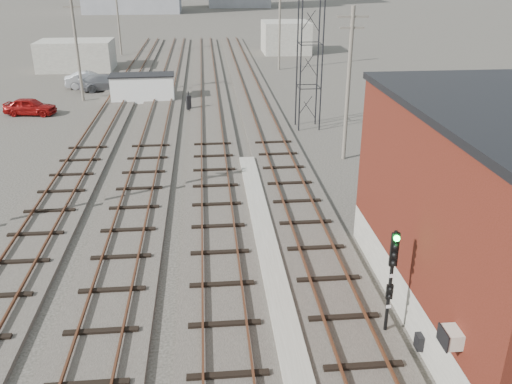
{
  "coord_description": "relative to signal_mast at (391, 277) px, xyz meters",
  "views": [
    {
      "loc": [
        -1.86,
        -2.92,
        11.26
      ],
      "look_at": [
        0.14,
        18.16,
        2.2
      ],
      "focal_mm": 38.0,
      "sensor_mm": 36.0,
      "label": 1
    }
  ],
  "objects": [
    {
      "name": "utility_pole_right_a",
      "position": [
        2.8,
        16.95,
        2.6
      ],
      "size": [
        1.8,
        0.24,
        9.0
      ],
      "color": "#595147",
      "rests_on": "ground"
    },
    {
      "name": "switch_stand",
      "position": [
        -6.93,
        29.6,
        -1.5
      ],
      "size": [
        0.43,
        0.43,
        1.47
      ],
      "rotation": [
        0.0,
        0.0,
        0.32
      ],
      "color": "black",
      "rests_on": "ground"
    },
    {
      "name": "track_left",
      "position": [
        -13.2,
        27.95,
        -2.09
      ],
      "size": [
        3.2,
        90.0,
        0.39
      ],
      "color": "#332D28",
      "rests_on": "ground"
    },
    {
      "name": "site_trailer",
      "position": [
        -10.93,
        33.4,
        -1.03
      ],
      "size": [
        5.57,
        2.59,
        2.31
      ],
      "rotation": [
        0.0,
        0.0,
        0.04
      ],
      "color": "silver",
      "rests_on": "ground"
    },
    {
      "name": "ground",
      "position": [
        -3.7,
        48.95,
        -2.19
      ],
      "size": [
        320.0,
        320.0,
        0.0
      ],
      "primitive_type": "plane",
      "color": "#282621",
      "rests_on": "ground"
    },
    {
      "name": "signal_mast",
      "position": [
        0.0,
        0.0,
        0.0
      ],
      "size": [
        0.4,
        0.4,
        3.79
      ],
      "color": "gray",
      "rests_on": "ground"
    },
    {
      "name": "utility_pole_left_c",
      "position": [
        -16.2,
        58.95,
        2.6
      ],
      "size": [
        1.8,
        0.24,
        9.0
      ],
      "color": "#595147",
      "rests_on": "ground"
    },
    {
      "name": "car_red",
      "position": [
        -19.38,
        29.46,
        -1.51
      ],
      "size": [
        4.18,
        2.18,
        1.36
      ],
      "primitive_type": "imported",
      "rotation": [
        0.0,
        0.0,
        1.42
      ],
      "color": "maroon",
      "rests_on": "ground"
    },
    {
      "name": "lattice_tower",
      "position": [
        1.8,
        23.95,
        5.31
      ],
      "size": [
        1.6,
        1.6,
        15.0
      ],
      "color": "black",
      "rests_on": "ground"
    },
    {
      "name": "utility_pole_right_b",
      "position": [
        2.8,
        46.95,
        2.6
      ],
      "size": [
        1.8,
        0.24,
        9.0
      ],
      "color": "#595147",
      "rests_on": "ground"
    },
    {
      "name": "track_mid_left",
      "position": [
        -9.2,
        27.95,
        -2.09
      ],
      "size": [
        3.2,
        90.0,
        0.39
      ],
      "color": "#332D28",
      "rests_on": "ground"
    },
    {
      "name": "brick_building",
      "position": [
        3.8,
        0.95,
        1.44
      ],
      "size": [
        6.54,
        12.2,
        7.22
      ],
      "color": "gray",
      "rests_on": "ground"
    },
    {
      "name": "track_mid_right",
      "position": [
        -5.2,
        27.95,
        -2.09
      ],
      "size": [
        3.2,
        90.0,
        0.39
      ],
      "color": "#332D28",
      "rests_on": "ground"
    },
    {
      "name": "track_right",
      "position": [
        -1.2,
        27.95,
        -2.09
      ],
      "size": [
        3.2,
        90.0,
        0.39
      ],
      "color": "#332D28",
      "rests_on": "ground"
    },
    {
      "name": "car_silver",
      "position": [
        -16.56,
        39.31,
        -1.44
      ],
      "size": [
        4.84,
        2.51,
        1.52
      ],
      "primitive_type": "imported",
      "rotation": [
        0.0,
        0.0,
        1.78
      ],
      "color": "#AEB0B6",
      "rests_on": "ground"
    },
    {
      "name": "shed_left",
      "position": [
        -19.7,
        48.95,
        -0.59
      ],
      "size": [
        8.0,
        5.0,
        3.2
      ],
      "primitive_type": "cube",
      "color": "gray",
      "rests_on": "ground"
    },
    {
      "name": "shed_right",
      "position": [
        5.3,
        58.95,
        -0.19
      ],
      "size": [
        6.0,
        6.0,
        4.0
      ],
      "primitive_type": "cube",
      "color": "gray",
      "rests_on": "ground"
    },
    {
      "name": "car_grey",
      "position": [
        -14.79,
        38.04,
        -1.45
      ],
      "size": [
        5.49,
        3.43,
        1.48
      ],
      "primitive_type": "imported",
      "rotation": [
        0.0,
        0.0,
        1.86
      ],
      "color": "slate",
      "rests_on": "ground"
    },
    {
      "name": "platform_curb",
      "position": [
        -3.2,
        2.95,
        -2.06
      ],
      "size": [
        0.9,
        28.0,
        0.26
      ],
      "primitive_type": "cube",
      "color": "gray",
      "rests_on": "ground"
    },
    {
      "name": "utility_pole_left_b",
      "position": [
        -16.2,
        33.95,
        2.6
      ],
      "size": [
        1.8,
        0.24,
        9.0
      ],
      "color": "#595147",
      "rests_on": "ground"
    }
  ]
}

